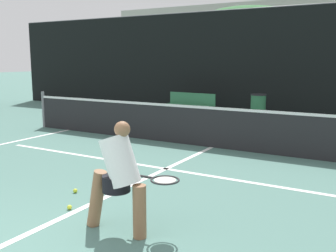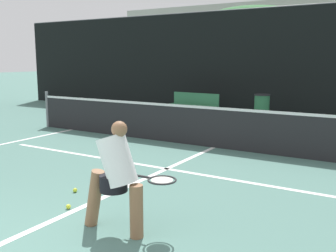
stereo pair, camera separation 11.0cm
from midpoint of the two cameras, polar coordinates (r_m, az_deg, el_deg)
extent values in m
cube|color=white|center=(7.37, -0.75, -6.23)|extent=(8.25, 0.10, 0.01)
cube|color=white|center=(6.62, -5.00, -8.15)|extent=(0.10, 6.12, 0.01)
cylinder|color=slate|center=(12.37, -17.86, 2.29)|extent=(0.09, 0.09, 1.07)
cube|color=#232326|center=(9.10, 6.09, -0.18)|extent=(11.00, 0.02, 0.95)
cube|color=white|center=(9.04, 6.14, 2.60)|extent=(11.00, 0.03, 0.06)
cube|color=black|center=(13.94, 15.17, 8.67)|extent=(24.00, 0.06, 3.72)
cylinder|color=slate|center=(14.05, 15.52, 16.36)|extent=(24.00, 0.04, 0.04)
cylinder|color=#8C6042|center=(4.59, -4.85, -12.27)|extent=(0.16, 0.16, 0.62)
cylinder|color=#8C6042|center=(4.92, -10.95, -10.30)|extent=(0.30, 0.16, 0.73)
cylinder|color=black|center=(4.67, -8.19, -8.26)|extent=(0.33, 0.33, 0.19)
cylinder|color=white|center=(4.55, -7.68, -4.98)|extent=(0.51, 0.35, 0.65)
sphere|color=#8C6042|center=(4.45, -7.37, -0.47)|extent=(0.18, 0.18, 0.18)
cylinder|color=#262628|center=(4.74, -4.40, -7.28)|extent=(0.30, 0.03, 0.03)
torus|color=#262628|center=(4.58, -1.13, -7.86)|extent=(0.35, 0.35, 0.02)
cylinder|color=beige|center=(4.58, -1.13, -7.86)|extent=(0.26, 0.26, 0.01)
sphere|color=#D1E033|center=(5.63, -14.66, -11.34)|extent=(0.07, 0.07, 0.07)
sphere|color=#D1E033|center=(6.28, -13.81, -9.11)|extent=(0.07, 0.07, 0.07)
cube|color=#33724C|center=(13.68, 2.89, 3.02)|extent=(1.84, 0.49, 0.04)
cube|color=#33724C|center=(13.81, 3.29, 3.95)|extent=(1.82, 0.17, 0.42)
cube|color=#333338|center=(14.10, 0.35, 2.32)|extent=(0.06, 0.32, 0.44)
cube|color=#333338|center=(13.35, 5.56, 1.86)|extent=(0.06, 0.32, 0.44)
cylinder|color=#28603D|center=(12.71, 12.69, 2.33)|extent=(0.47, 0.47, 0.90)
cylinder|color=black|center=(12.66, 12.77, 4.45)|extent=(0.49, 0.49, 0.04)
cube|color=silver|center=(18.85, 8.68, 4.68)|extent=(1.68, 4.26, 0.84)
cube|color=#1E2328|center=(18.61, 8.50, 6.78)|extent=(1.41, 2.55, 0.56)
cylinder|color=black|center=(19.88, 12.15, 4.48)|extent=(0.18, 0.60, 0.60)
cylinder|color=black|center=(17.33, 9.34, 3.84)|extent=(0.18, 0.60, 0.60)
cylinder|color=brown|center=(21.59, 6.73, 8.93)|extent=(0.28, 0.28, 3.53)
ellipsoid|color=#38753D|center=(21.67, 6.85, 14.53)|extent=(3.89, 3.89, 0.90)
cylinder|color=brown|center=(19.43, 11.25, 8.92)|extent=(0.28, 0.28, 3.66)
ellipsoid|color=#2D6633|center=(19.53, 11.47, 15.33)|extent=(4.03, 4.03, 0.90)
camera|label=1|loc=(0.06, -90.49, -0.08)|focal=42.00mm
camera|label=2|loc=(0.06, 89.51, 0.08)|focal=42.00mm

